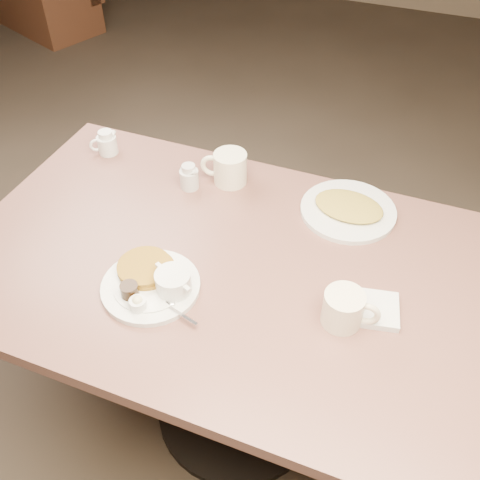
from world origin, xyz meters
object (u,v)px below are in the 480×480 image
(creamer_right, at_px, (189,177))
(coffee_mug_near, at_px, (345,309))
(creamer_left, at_px, (107,143))
(coffee_mug_far, at_px, (229,168))
(hash_plate, at_px, (348,209))
(diner_table, at_px, (237,305))
(main_plate, at_px, (154,282))

(creamer_right, bearing_deg, coffee_mug_near, -30.97)
(creamer_left, xyz_separation_m, creamer_right, (0.33, -0.07, 0.00))
(coffee_mug_far, xyz_separation_m, hash_plate, (0.38, -0.01, -0.04))
(diner_table, distance_m, main_plate, 0.29)
(creamer_left, relative_size, hash_plate, 0.29)
(coffee_mug_far, bearing_deg, creamer_left, -179.53)
(creamer_left, distance_m, creamer_right, 0.33)
(diner_table, xyz_separation_m, hash_plate, (0.22, 0.31, 0.18))
(coffee_mug_far, height_order, hash_plate, coffee_mug_far)
(diner_table, height_order, creamer_right, creamer_right)
(coffee_mug_near, bearing_deg, creamer_left, 155.63)
(main_plate, xyz_separation_m, coffee_mug_far, (0.01, 0.47, 0.03))
(diner_table, xyz_separation_m, creamer_left, (-0.58, 0.32, 0.21))
(creamer_left, bearing_deg, creamer_right, -11.46)
(coffee_mug_far, xyz_separation_m, creamer_right, (-0.10, -0.07, -0.01))
(coffee_mug_near, height_order, creamer_right, coffee_mug_near)
(main_plate, relative_size, coffee_mug_far, 2.15)
(main_plate, height_order, coffee_mug_far, coffee_mug_far)
(main_plate, bearing_deg, creamer_left, 131.82)
(coffee_mug_far, relative_size, hash_plate, 0.50)
(creamer_right, height_order, hash_plate, creamer_right)
(main_plate, bearing_deg, diner_table, 42.98)
(diner_table, xyz_separation_m, coffee_mug_near, (0.30, -0.08, 0.22))
(coffee_mug_far, relative_size, creamer_right, 1.90)
(hash_plate, bearing_deg, diner_table, -125.64)
(main_plate, bearing_deg, coffee_mug_far, 89.01)
(hash_plate, bearing_deg, creamer_right, -173.11)
(coffee_mug_near, relative_size, hash_plate, 0.46)
(diner_table, relative_size, coffee_mug_near, 10.73)
(diner_table, bearing_deg, creamer_right, 135.51)
(diner_table, height_order, creamer_left, creamer_left)
(coffee_mug_far, bearing_deg, creamer_right, -145.42)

